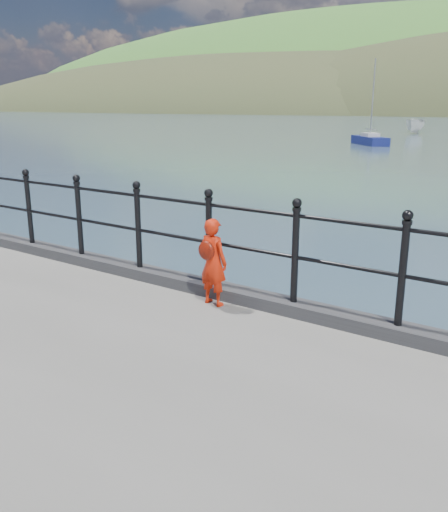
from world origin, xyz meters
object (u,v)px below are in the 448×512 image
Objects in this scene: launch_white at (415,126)px; child at (213,261)px; sailboat_port at (370,141)px; railing at (172,225)px.

child is at bearing -79.49° from launch_white.
child is 0.15× the size of sailboat_port.
child is at bearing -18.04° from railing.
child reaches higher than launch_white.
railing is 0.95m from child.
railing is 42.48m from sailboat_port.
railing is 17.16× the size of child.
sailboat_port is (-13.17, 40.91, -1.20)m from child.
launch_white is at bearing -71.45° from child.
child is 62.99m from launch_white.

